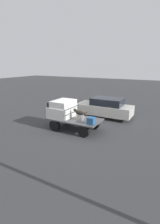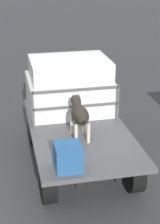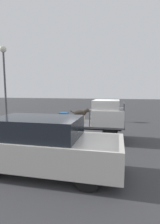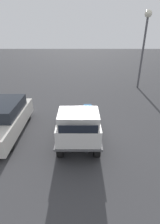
% 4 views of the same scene
% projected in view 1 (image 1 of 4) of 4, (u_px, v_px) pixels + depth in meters
% --- Properties ---
extents(ground_plane, '(80.00, 80.00, 0.00)m').
position_uv_depth(ground_plane, '(75.00, 130.00, 11.53)').
color(ground_plane, '#38383A').
extents(flatbed_truck, '(3.40, 1.82, 0.79)m').
position_uv_depth(flatbed_truck, '(75.00, 122.00, 11.38)').
color(flatbed_truck, black).
rests_on(flatbed_truck, ground).
extents(truck_cab, '(1.39, 1.70, 1.12)m').
position_uv_depth(truck_cab, '(63.00, 109.00, 11.61)').
color(truck_cab, silver).
rests_on(truck_cab, flatbed_truck).
extents(truck_headboard, '(0.04, 1.70, 0.72)m').
position_uv_depth(truck_headboard, '(72.00, 111.00, 11.28)').
color(truck_headboard, '#4C4C4F').
rests_on(truck_headboard, flatbed_truck).
extents(dog, '(1.01, 0.29, 0.73)m').
position_uv_depth(dog, '(79.00, 113.00, 10.98)').
color(dog, beige).
rests_on(dog, flatbed_truck).
extents(cargo_crate, '(0.41, 0.41, 0.41)m').
position_uv_depth(cargo_crate, '(91.00, 121.00, 10.23)').
color(cargo_crate, '#235184').
rests_on(cargo_crate, flatbed_truck).
extents(parked_sedan, '(4.41, 1.75, 1.59)m').
position_uv_depth(parked_sedan, '(105.00, 108.00, 14.09)').
color(parked_sedan, black).
rests_on(parked_sedan, ground).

